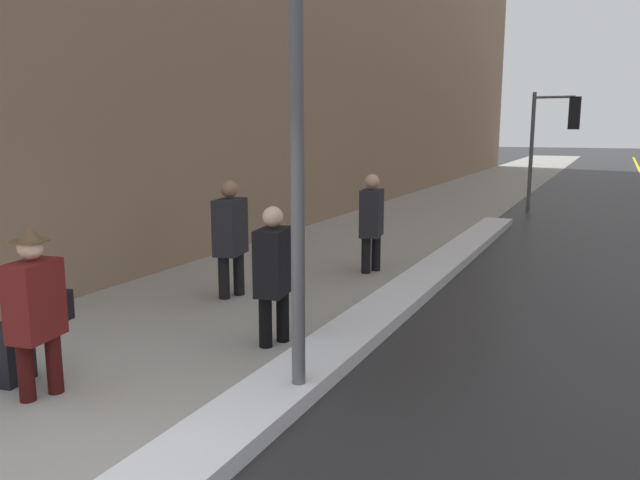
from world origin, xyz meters
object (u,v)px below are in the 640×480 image
at_px(pedestrian_in_glasses, 230,233).
at_px(rolling_suitcase, 12,353).
at_px(pedestrian_with_shoulder_bag, 36,306).
at_px(pedestrian_nearside, 274,269).
at_px(traffic_light_near, 559,126).
at_px(pedestrian_trailing, 372,219).
at_px(lamp_post, 296,8).

bearing_deg(pedestrian_in_glasses, rolling_suitcase, -12.25).
distance_m(pedestrian_with_shoulder_bag, pedestrian_nearside, 2.40).
xyz_separation_m(pedestrian_nearside, pedestrian_in_glasses, (-1.52, 1.46, 0.07)).
relative_size(traffic_light_near, pedestrian_in_glasses, 2.03).
height_order(pedestrian_nearside, rolling_suitcase, pedestrian_nearside).
bearing_deg(rolling_suitcase, pedestrian_trailing, 156.86).
distance_m(traffic_light_near, pedestrian_in_glasses, 12.44).
bearing_deg(pedestrian_trailing, rolling_suitcase, -23.14).
height_order(pedestrian_with_shoulder_bag, rolling_suitcase, pedestrian_with_shoulder_bag).
bearing_deg(traffic_light_near, pedestrian_in_glasses, -103.36).
bearing_deg(lamp_post, pedestrian_trailing, 103.43).
height_order(pedestrian_in_glasses, rolling_suitcase, pedestrian_in_glasses).
distance_m(traffic_light_near, pedestrian_with_shoulder_bag, 15.81).
distance_m(lamp_post, pedestrian_nearside, 2.85).
relative_size(lamp_post, pedestrian_with_shoulder_bag, 3.62).
height_order(traffic_light_near, pedestrian_with_shoulder_bag, traffic_light_near).
bearing_deg(traffic_light_near, pedestrian_nearside, -95.45).
xyz_separation_m(pedestrian_in_glasses, pedestrian_trailing, (1.24, 2.31, -0.02)).
xyz_separation_m(pedestrian_with_shoulder_bag, pedestrian_nearside, (1.20, 2.08, 0.01)).
bearing_deg(pedestrian_with_shoulder_bag, pedestrian_trailing, 161.76).
relative_size(pedestrian_nearside, rolling_suitcase, 1.64).
xyz_separation_m(traffic_light_near, pedestrian_with_shoulder_bag, (-2.94, -15.45, -1.59)).
distance_m(pedestrian_in_glasses, pedestrian_trailing, 2.62).
bearing_deg(pedestrian_nearside, pedestrian_trailing, 174.96).
relative_size(traffic_light_near, pedestrian_trailing, 2.06).
relative_size(pedestrian_with_shoulder_bag, pedestrian_nearside, 1.00).
xyz_separation_m(pedestrian_with_shoulder_bag, pedestrian_trailing, (0.92, 5.85, 0.06)).
xyz_separation_m(traffic_light_near, rolling_suitcase, (-3.43, -15.35, -2.14)).
bearing_deg(lamp_post, pedestrian_nearside, 128.07).
bearing_deg(pedestrian_in_glasses, pedestrian_trailing, 142.44).
xyz_separation_m(lamp_post, pedestrian_in_glasses, (-2.41, 2.60, -2.39)).
xyz_separation_m(lamp_post, pedestrian_with_shoulder_bag, (-2.09, -0.95, -2.47)).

